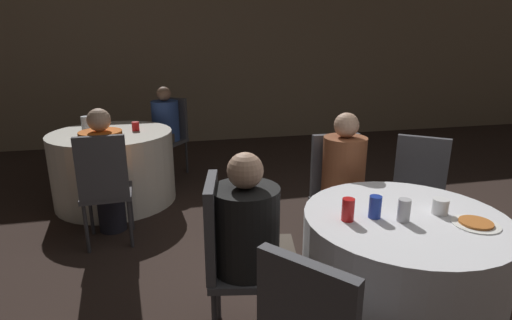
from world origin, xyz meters
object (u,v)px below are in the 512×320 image
table_far (114,167)px  person_floral_shirt (346,192)px  table_near (399,277)px  person_blue_shirt (163,133)px  chair_near_northeast (418,190)px  chair_near_west (228,249)px  chair_far_south (105,182)px  soda_can_blue (375,207)px  bottle_far (87,127)px  chair_far_northeast (171,130)px  chair_near_north (337,186)px  person_black_shirt (258,247)px  person_orange_shirt (106,174)px  pizza_plate_near (476,223)px  soda_can_silver (404,210)px  soda_can_red (348,210)px

table_far → person_floral_shirt: bearing=-43.3°
table_near → person_floral_shirt: 0.82m
person_blue_shirt → chair_near_northeast: bearing=164.3°
chair_near_west → chair_far_south: 1.53m
soda_can_blue → bottle_far: bottle_far is taller
person_blue_shirt → soda_can_blue: bearing=145.8°
chair_near_northeast → chair_far_northeast: same height
chair_near_north → person_black_shirt: (-0.83, -0.81, 0.01)m
chair_near_north → person_orange_shirt: person_orange_shirt is taller
chair_near_northeast → pizza_plate_near: bearing=109.9°
chair_near_northeast → chair_near_west: bearing=59.1°
bottle_far → chair_near_west: bearing=-64.2°
soda_can_silver → soda_can_blue: bearing=150.6°
pizza_plate_near → chair_near_northeast: bearing=70.8°
soda_can_red → bottle_far: (-1.65, 2.29, 0.05)m
person_floral_shirt → chair_far_south: bearing=-18.4°
table_near → soda_can_blue: bearing=174.7°
chair_far_south → soda_can_silver: bearing=-45.1°
chair_far_south → pizza_plate_near: 2.64m
chair_far_south → person_blue_shirt: person_blue_shirt is taller
table_near → person_black_shirt: size_ratio=0.98×
pizza_plate_near → bottle_far: size_ratio=1.10×
person_blue_shirt → person_floral_shirt: (1.31, -2.43, 0.01)m
chair_near_northeast → chair_far_northeast: bearing=-16.6°
table_near → person_orange_shirt: person_orange_shirt is taller
chair_far_northeast → soda_can_red: size_ratio=7.98×
chair_far_south → person_orange_shirt: size_ratio=0.84×
table_near → soda_can_silver: (-0.05, -0.05, 0.44)m
chair_near_north → person_black_shirt: bearing=47.0°
pizza_plate_near → soda_can_silver: 0.37m
table_far → chair_near_west: (0.85, -2.34, 0.19)m
chair_near_northeast → bottle_far: 3.04m
chair_far_south → person_floral_shirt: bearing=-23.9°
soda_can_silver → bottle_far: bottle_far is taller
chair_far_south → person_blue_shirt: size_ratio=0.86×
person_blue_shirt → person_orange_shirt: bearing=109.9°
chair_far_northeast → soda_can_silver: 3.60m
chair_near_west → chair_far_northeast: 3.18m
table_near → chair_near_northeast: bearing=50.9°
person_black_shirt → soda_can_silver: person_black_shirt is taller
person_orange_shirt → person_blue_shirt: bearing=70.2°
pizza_plate_near → soda_can_red: soda_can_red is taller
soda_can_silver → person_black_shirt: bearing=164.3°
person_black_shirt → person_floral_shirt: size_ratio=0.96×
table_far → chair_near_north: size_ratio=1.28×
soda_can_silver → chair_far_northeast: bearing=108.1°
chair_near_northeast → soda_can_blue: (-0.79, -0.74, 0.25)m
soda_can_red → soda_can_blue: same height
person_floral_shirt → chair_near_northeast: bearing=178.3°
person_blue_shirt → bottle_far: person_blue_shirt is taller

